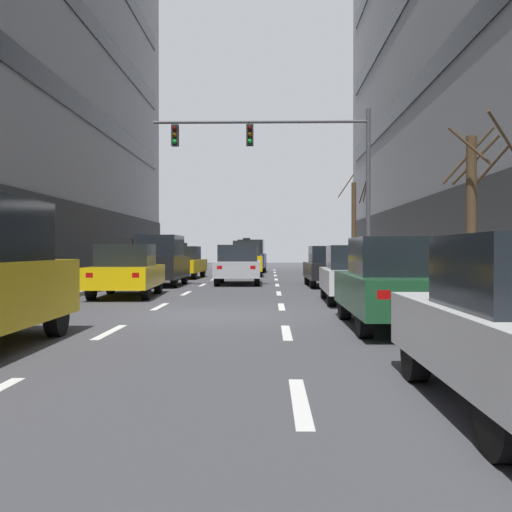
% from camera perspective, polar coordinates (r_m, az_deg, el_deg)
% --- Properties ---
extents(ground_plane, '(120.00, 120.00, 0.00)m').
position_cam_1_polar(ground_plane, '(14.11, -3.96, -5.45)').
color(ground_plane, '#424247').
extents(sidewalk_right, '(3.76, 80.00, 0.14)m').
position_cam_1_polar(sidewalk_right, '(15.02, 22.23, -4.86)').
color(sidewalk_right, gray).
rests_on(sidewalk_right, ground).
extents(lane_stripe_l1_s3, '(0.16, 2.00, 0.01)m').
position_cam_1_polar(lane_stripe_l1_s3, '(11.44, -13.36, -6.84)').
color(lane_stripe_l1_s3, silver).
rests_on(lane_stripe_l1_s3, ground).
extents(lane_stripe_l1_s4, '(0.16, 2.00, 0.01)m').
position_cam_1_polar(lane_stripe_l1_s4, '(16.29, -8.88, -4.64)').
color(lane_stripe_l1_s4, silver).
rests_on(lane_stripe_l1_s4, ground).
extents(lane_stripe_l1_s5, '(0.16, 2.00, 0.01)m').
position_cam_1_polar(lane_stripe_l1_s5, '(21.22, -6.48, -3.44)').
color(lane_stripe_l1_s5, silver).
rests_on(lane_stripe_l1_s5, ground).
extents(lane_stripe_l1_s6, '(0.16, 2.00, 0.01)m').
position_cam_1_polar(lane_stripe_l1_s6, '(26.17, -4.99, -2.69)').
color(lane_stripe_l1_s6, silver).
rests_on(lane_stripe_l1_s6, ground).
extents(lane_stripe_l1_s7, '(0.16, 2.00, 0.01)m').
position_cam_1_polar(lane_stripe_l1_s7, '(31.14, -3.97, -2.17)').
color(lane_stripe_l1_s7, silver).
rests_on(lane_stripe_l1_s7, ground).
extents(lane_stripe_l1_s8, '(0.16, 2.00, 0.01)m').
position_cam_1_polar(lane_stripe_l1_s8, '(36.11, -3.24, -1.80)').
color(lane_stripe_l1_s8, silver).
rests_on(lane_stripe_l1_s8, ground).
extents(lane_stripe_l1_s9, '(0.16, 2.00, 0.01)m').
position_cam_1_polar(lane_stripe_l1_s9, '(41.10, -2.68, -1.52)').
color(lane_stripe_l1_s9, silver).
rests_on(lane_stripe_l1_s9, ground).
extents(lane_stripe_l1_s10, '(0.16, 2.00, 0.01)m').
position_cam_1_polar(lane_stripe_l1_s10, '(46.08, -2.24, -1.30)').
color(lane_stripe_l1_s10, silver).
rests_on(lane_stripe_l1_s10, ground).
extents(lane_stripe_l2_s2, '(0.16, 2.00, 0.01)m').
position_cam_1_polar(lane_stripe_l2_s2, '(6.15, 4.09, -13.24)').
color(lane_stripe_l2_s2, silver).
rests_on(lane_stripe_l2_s2, ground).
extents(lane_stripe_l2_s3, '(0.16, 2.00, 0.01)m').
position_cam_1_polar(lane_stripe_l2_s3, '(11.07, 2.84, -7.07)').
color(lane_stripe_l2_s3, silver).
rests_on(lane_stripe_l2_s3, ground).
extents(lane_stripe_l2_s4, '(0.16, 2.00, 0.01)m').
position_cam_1_polar(lane_stripe_l2_s4, '(16.04, 2.37, -4.71)').
color(lane_stripe_l2_s4, silver).
rests_on(lane_stripe_l2_s4, ground).
extents(lane_stripe_l2_s5, '(0.16, 2.00, 0.01)m').
position_cam_1_polar(lane_stripe_l2_s5, '(21.02, 2.13, -3.47)').
color(lane_stripe_l2_s5, silver).
rests_on(lane_stripe_l2_s5, ground).
extents(lane_stripe_l2_s6, '(0.16, 2.00, 0.01)m').
position_cam_1_polar(lane_stripe_l2_s6, '(26.01, 1.98, -2.70)').
color(lane_stripe_l2_s6, silver).
rests_on(lane_stripe_l2_s6, ground).
extents(lane_stripe_l2_s7, '(0.16, 2.00, 0.01)m').
position_cam_1_polar(lane_stripe_l2_s7, '(31.01, 1.87, -2.18)').
color(lane_stripe_l2_s7, silver).
rests_on(lane_stripe_l2_s7, ground).
extents(lane_stripe_l2_s8, '(0.16, 2.00, 0.01)m').
position_cam_1_polar(lane_stripe_l2_s8, '(36.00, 1.80, -1.81)').
color(lane_stripe_l2_s8, silver).
rests_on(lane_stripe_l2_s8, ground).
extents(lane_stripe_l2_s9, '(0.16, 2.00, 0.01)m').
position_cam_1_polar(lane_stripe_l2_s9, '(41.00, 1.74, -1.53)').
color(lane_stripe_l2_s9, silver).
rests_on(lane_stripe_l2_s9, ground).
extents(lane_stripe_l2_s10, '(0.16, 2.00, 0.01)m').
position_cam_1_polar(lane_stripe_l2_s10, '(45.99, 1.70, -1.30)').
color(lane_stripe_l2_s10, silver).
rests_on(lane_stripe_l2_s10, ground).
extents(taxi_driving_0, '(2.06, 4.52, 1.84)m').
position_cam_1_polar(taxi_driving_0, '(19.88, -11.88, -1.35)').
color(taxi_driving_0, black).
rests_on(taxi_driving_0, ground).
extents(taxi_driving_1, '(1.87, 4.21, 2.18)m').
position_cam_1_polar(taxi_driving_1, '(35.32, -0.88, -0.23)').
color(taxi_driving_1, black).
rests_on(taxi_driving_1, ground).
extents(car_driving_2, '(2.00, 4.54, 2.17)m').
position_cam_1_polar(car_driving_2, '(41.11, -0.44, -0.02)').
color(car_driving_2, black).
rests_on(car_driving_2, ground).
extents(taxi_driving_3, '(2.09, 4.57, 1.87)m').
position_cam_1_polar(taxi_driving_3, '(32.72, -6.76, -0.60)').
color(taxi_driving_3, black).
rests_on(taxi_driving_3, ground).
extents(car_driving_4, '(1.97, 4.57, 1.70)m').
position_cam_1_polar(car_driving_4, '(26.73, -1.66, -0.83)').
color(car_driving_4, black).
rests_on(car_driving_4, ground).
extents(car_driving_5, '(1.85, 4.34, 2.09)m').
position_cam_1_polar(car_driving_5, '(25.78, -8.81, -0.43)').
color(car_driving_5, black).
rests_on(car_driving_5, ground).
extents(car_parked_1, '(1.91, 4.56, 1.71)m').
position_cam_1_polar(car_parked_1, '(11.93, 12.99, -2.50)').
color(car_parked_1, black).
rests_on(car_parked_1, ground).
extents(car_parked_2, '(1.88, 4.32, 1.61)m').
position_cam_1_polar(car_parked_2, '(17.58, 9.21, -1.69)').
color(car_parked_2, black).
rests_on(car_parked_2, ground).
extents(car_parked_3, '(1.92, 4.42, 1.64)m').
position_cam_1_polar(car_parked_3, '(25.19, 6.83, -0.98)').
color(car_parked_3, black).
rests_on(car_parked_3, ground).
extents(traffic_signal_0, '(8.58, 0.35, 6.91)m').
position_cam_1_polar(traffic_signal_0, '(24.64, 3.70, 8.87)').
color(traffic_signal_0, '#4C4C51').
rests_on(traffic_signal_0, sidewalk_right).
extents(street_tree_0, '(1.71, 1.64, 5.96)m').
position_cam_1_polar(street_tree_0, '(37.10, 9.06, 2.81)').
color(street_tree_0, '#4C3823').
rests_on(street_tree_0, sidewalk_right).
extents(street_tree_1, '(1.86, 2.10, 4.54)m').
position_cam_1_polar(street_tree_1, '(16.16, 19.40, 3.91)').
color(street_tree_1, '#4C3823').
rests_on(street_tree_1, sidewalk_right).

